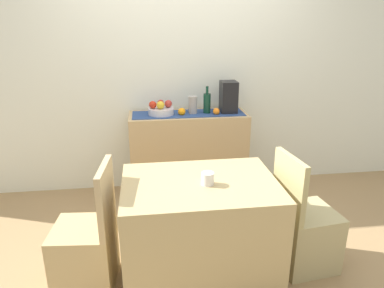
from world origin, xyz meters
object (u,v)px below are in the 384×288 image
object	(u,v)px
fruit_bowl	(161,111)
chair_near_window	(87,251)
coffee_maker	(229,97)
dining_table	(200,229)
chair_by_corner	(304,233)
coffee_cup	(208,179)
ceramic_vase	(193,105)
sideboard_console	(188,154)
wine_bottle	(207,103)

from	to	relation	value
fruit_bowl	chair_near_window	xyz separation A→B (m)	(-0.60, -1.31, -0.64)
coffee_maker	dining_table	xyz separation A→B (m)	(-0.49, -1.30, -0.66)
chair_near_window	chair_by_corner	distance (m)	1.58
coffee_cup	chair_by_corner	bearing A→B (deg)	3.28
dining_table	chair_by_corner	world-z (taller)	chair_by_corner
ceramic_vase	chair_near_window	bearing A→B (deg)	-125.12
fruit_bowl	coffee_cup	bearing A→B (deg)	-80.23
fruit_bowl	sideboard_console	bearing A→B (deg)	0.00
ceramic_vase	chair_by_corner	distance (m)	1.62
fruit_bowl	chair_by_corner	size ratio (longest dim) A/B	0.28
coffee_maker	chair_by_corner	distance (m)	1.54
sideboard_console	wine_bottle	xyz separation A→B (m)	(0.19, -0.00, 0.54)
chair_near_window	sideboard_console	bearing A→B (deg)	56.24
chair_by_corner	ceramic_vase	bearing A→B (deg)	116.83
fruit_bowl	wine_bottle	bearing A→B (deg)	-0.00
sideboard_console	coffee_cup	distance (m)	1.39
coffee_maker	dining_table	size ratio (longest dim) A/B	0.30
fruit_bowl	coffee_maker	world-z (taller)	coffee_maker
coffee_maker	chair_near_window	distance (m)	1.98
coffee_cup	wine_bottle	bearing A→B (deg)	80.40
fruit_bowl	ceramic_vase	xyz separation A→B (m)	(0.32, 0.00, 0.05)
coffee_cup	sideboard_console	bearing A→B (deg)	88.32
wine_bottle	coffee_cup	distance (m)	1.38
sideboard_console	dining_table	world-z (taller)	sideboard_console
wine_bottle	coffee_cup	bearing A→B (deg)	-99.60
wine_bottle	chair_by_corner	world-z (taller)	wine_bottle
chair_near_window	chair_by_corner	size ratio (longest dim) A/B	1.00
wine_bottle	coffee_cup	size ratio (longest dim) A/B	3.22
coffee_maker	coffee_cup	size ratio (longest dim) A/B	3.73
chair_by_corner	fruit_bowl	bearing A→B (deg)	126.83
coffee_maker	chair_near_window	world-z (taller)	coffee_maker
sideboard_console	chair_near_window	xyz separation A→B (m)	(-0.87, -1.31, -0.17)
wine_bottle	chair_near_window	distance (m)	1.83
fruit_bowl	dining_table	xyz separation A→B (m)	(0.19, -1.30, -0.54)
chair_by_corner	coffee_cup	bearing A→B (deg)	-176.72
coffee_maker	chair_near_window	size ratio (longest dim) A/B	0.35
sideboard_console	coffee_maker	world-z (taller)	coffee_maker
fruit_bowl	ceramic_vase	size ratio (longest dim) A/B	1.42
sideboard_console	fruit_bowl	bearing A→B (deg)	180.00
coffee_cup	chair_by_corner	distance (m)	0.91
sideboard_console	chair_by_corner	distance (m)	1.49
fruit_bowl	dining_table	distance (m)	1.42
ceramic_vase	dining_table	xyz separation A→B (m)	(-0.13, -1.30, -0.59)
coffee_maker	sideboard_console	bearing A→B (deg)	180.00
fruit_bowl	coffee_maker	bearing A→B (deg)	0.00
coffee_maker	coffee_cup	distance (m)	1.44
wine_bottle	dining_table	xyz separation A→B (m)	(-0.27, -1.30, -0.60)
coffee_cup	chair_near_window	size ratio (longest dim) A/B	0.09
fruit_bowl	chair_by_corner	xyz separation A→B (m)	(0.98, -1.31, -0.64)
sideboard_console	dining_table	size ratio (longest dim) A/B	1.13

